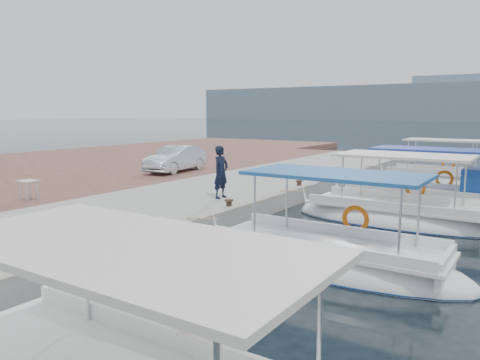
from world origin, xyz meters
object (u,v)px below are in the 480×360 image
object	(u,v)px
fishing_caique_b	(327,262)
fishing_caique_d	(433,203)
parked_car	(176,159)
fishing_caique_e	(437,181)
fisherman	(221,172)
fishing_caique_c	(396,218)

from	to	relation	value
fishing_caique_b	fishing_caique_d	size ratio (longest dim) A/B	0.86
fishing_caique_b	parked_car	size ratio (longest dim) A/B	1.63
fishing_caique_e	fisherman	bearing A→B (deg)	-114.86
fishing_caique_e	parked_car	xyz separation A→B (m)	(-11.59, -6.39, 1.04)
fishing_caique_e	fisherman	xyz separation A→B (m)	(-5.22, -11.27, 1.31)
fishing_caique_d	fisherman	xyz separation A→B (m)	(-6.25, -4.86, 1.25)
fisherman	parked_car	world-z (taller)	fisherman
fishing_caique_e	parked_car	world-z (taller)	fishing_caique_e
fishing_caique_c	fishing_caique_e	world-z (taller)	same
parked_car	fishing_caique_b	bearing A→B (deg)	-42.03
fishing_caique_c	fishing_caique_d	bearing A→B (deg)	80.19
fishing_caique_e	fisherman	world-z (taller)	fisherman
parked_car	fishing_caique_d	bearing A→B (deg)	-6.68
fisherman	parked_car	distance (m)	8.02
fisherman	parked_car	xyz separation A→B (m)	(-6.36, 4.88, -0.27)
fisherman	parked_car	bearing A→B (deg)	55.74
fishing_caique_b	parked_car	world-z (taller)	fishing_caique_b
fishing_caique_c	fishing_caique_d	distance (m)	3.08
fishing_caique_c	fisherman	size ratio (longest dim) A/B	3.62
fishing_caique_b	fishing_caique_d	distance (m)	8.53
fishing_caique_d	parked_car	bearing A→B (deg)	179.90
fishing_caique_c	fishing_caique_d	world-z (taller)	same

